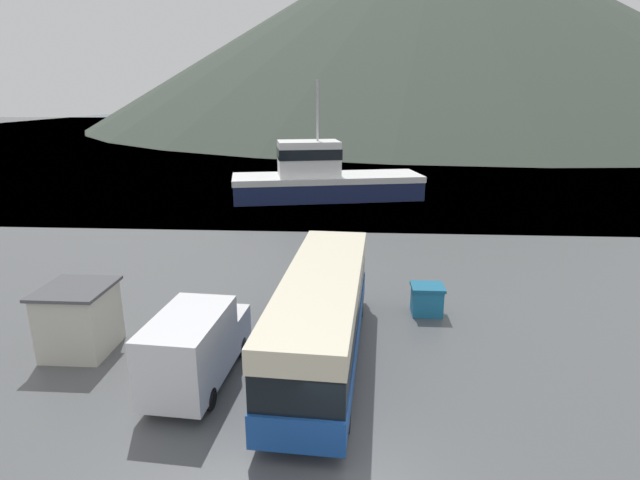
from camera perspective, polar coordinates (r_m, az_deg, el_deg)
name	(u,v)px	position (r m, az deg, el deg)	size (l,w,h in m)	color
ground_plane	(351,461)	(14.53, 3.59, -23.88)	(400.00, 400.00, 0.00)	#515456
water_surface	(352,127)	(154.22, 3.67, 12.80)	(240.00, 240.00, 0.00)	#3D5160
hill_backdrop	(436,23)	(177.42, 13.11, 22.97)	(212.87, 212.87, 62.26)	#3D473D
tour_bus	(322,312)	(17.98, 0.28, -8.27)	(3.34, 11.40, 3.36)	#194799
delivery_van	(196,345)	(17.37, -14.03, -11.58)	(2.48, 5.55, 2.65)	silver
fishing_boat	(323,178)	(46.54, 0.29, 7.11)	(18.06, 8.64, 10.62)	#19234C
storage_bin	(427,299)	(22.64, 12.12, -6.64)	(1.43, 1.24, 1.33)	teal
dock_kiosk	(79,319)	(20.88, -25.81, -8.13)	(2.47, 2.59, 2.58)	beige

